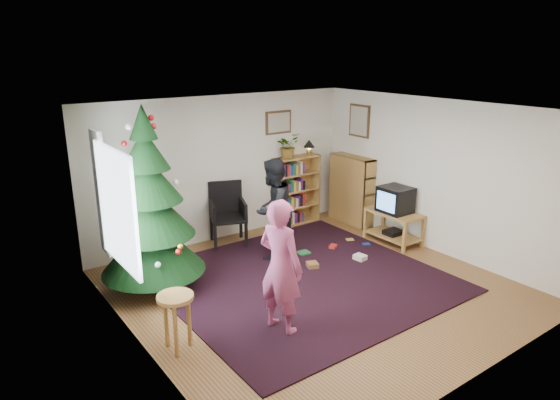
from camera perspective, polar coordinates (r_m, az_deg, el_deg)
floor at (r=7.17m, az=3.99°, el=-9.99°), size 5.00×5.00×0.00m
ceiling at (r=6.43m, az=4.46°, el=10.27°), size 5.00×5.00×0.00m
wall_back at (r=8.68m, az=-6.46°, el=3.61°), size 5.00×0.02×2.50m
wall_front at (r=5.17m, az=22.44°, el=-7.16°), size 5.00×0.02×2.50m
wall_left at (r=5.51m, az=-16.21°, el=-4.99°), size 0.02×5.00×2.50m
wall_right at (r=8.47m, az=17.31°, el=2.59°), size 0.02×5.00×2.50m
rug at (r=7.37m, az=2.48°, el=-9.07°), size 3.80×3.60×0.02m
window_pane at (r=5.98m, az=-18.14°, el=-0.89°), size 0.04×1.20×1.40m
curtain at (r=6.64m, az=-19.72°, el=0.70°), size 0.06×0.35×1.60m
picture_back at (r=9.14m, az=-0.18°, el=8.87°), size 0.55×0.03×0.42m
picture_right at (r=9.44m, az=9.07°, el=8.92°), size 0.03×0.50×0.60m
christmas_tree at (r=6.97m, az=-14.63°, el=-1.76°), size 1.42×1.42×2.58m
bookshelf_back at (r=9.49m, az=1.85°, el=1.22°), size 0.95×0.30×1.30m
bookshelf_right at (r=9.61m, az=8.16°, el=1.26°), size 0.30×0.95×1.30m
tv_stand at (r=8.85m, az=12.86°, el=-2.69°), size 0.53×0.95×0.55m
crt_tv at (r=8.71m, az=13.03°, el=0.05°), size 0.47×0.51×0.44m
armchair at (r=8.59m, az=-6.36°, el=-1.22°), size 0.75×0.77×1.06m
stool at (r=5.70m, az=-11.82°, el=-11.97°), size 0.41×0.41×0.68m
person_standing at (r=5.83m, az=0.09°, el=-7.63°), size 0.53×0.68×1.64m
person_by_chair at (r=7.86m, az=-0.86°, el=-1.04°), size 0.97×0.88×1.62m
potted_plant at (r=9.17m, az=0.90°, el=6.23°), size 0.48×0.43×0.46m
table_lamp at (r=9.48m, az=3.34°, el=6.34°), size 0.22×0.22×0.29m
floor_clutter at (r=8.27m, az=5.73°, el=-5.90°), size 1.80×0.92×0.08m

